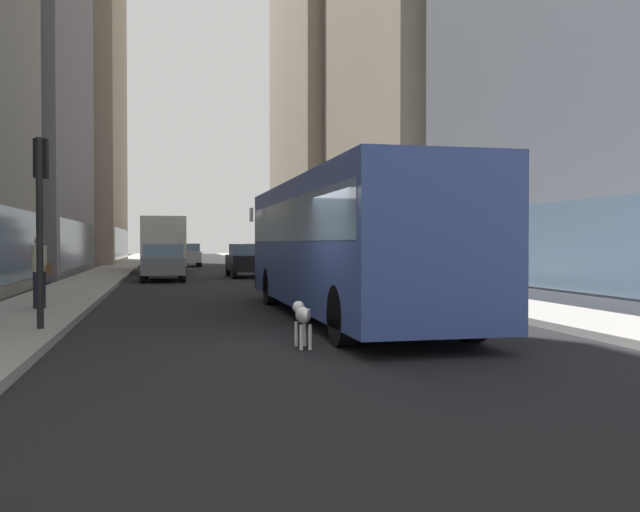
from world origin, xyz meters
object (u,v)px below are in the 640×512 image
Objects in this scene: transit_bus at (344,238)px; dalmatian_dog at (302,316)px; car_silver_sedan at (187,255)px; traffic_light_near at (40,201)px; car_black_suv at (247,260)px; pedestrian_with_handbag at (40,271)px; car_white_van at (323,267)px; box_truck at (164,243)px; car_blue_hatchback at (259,257)px; car_grey_wagon at (163,262)px; car_red_coupe at (164,254)px.

transit_bus is 11.98× the size of dalmatian_dog.
car_silver_sedan is 36.59m from traffic_light_near.
car_black_suv is 16.12m from car_silver_sedan.
transit_bus is 6.39m from traffic_light_near.
traffic_light_near is (0.69, -3.99, 1.42)m from pedestrian_with_handbag.
car_white_van is 0.54× the size of box_truck.
car_blue_hatchback is (4.00, -8.57, 0.00)m from car_silver_sedan.
car_grey_wagon is at bearing -94.98° from car_silver_sedan.
car_white_van reaches higher than dalmatian_dog.
pedestrian_with_handbag is (-8.39, -6.82, 0.19)m from car_white_van.
car_red_coupe is 15.74m from car_blue_hatchback.
car_blue_hatchback is at bearing 83.60° from dalmatian_dog.
car_red_coupe is 2.69× the size of pedestrian_with_handbag.
car_silver_sedan is at bearing 90.92° from dalmatian_dog.
car_black_suv is at bearing -79.73° from car_red_coupe.
car_silver_sedan is 2.37× the size of pedestrian_with_handbag.
car_blue_hatchback is 2.68× the size of pedestrian_with_handbag.
car_blue_hatchback is at bearing -64.98° from car_silver_sedan.
car_white_van is 2.40× the size of pedestrian_with_handbag.
car_black_suv is at bearing 73.37° from traffic_light_near.
car_grey_wagon is at bearing 83.34° from traffic_light_near.
car_black_suv and car_white_van have the same top height.
car_grey_wagon is 4.58× the size of dalmatian_dog.
transit_bus is at bearing -84.39° from car_red_coupe.
car_black_suv is at bearing 85.53° from dalmatian_dog.
car_red_coupe is (-5.60, 31.69, 0.00)m from car_white_van.
dalmatian_dog is at bearing -83.77° from car_grey_wagon.
box_truck is 22.42m from pedestrian_with_handbag.
car_red_coupe is at bearing 90.00° from box_truck.
traffic_light_near is at bearing -106.63° from car_black_suv.
car_white_van is at bearing -70.03° from box_truck.
transit_bus reaches higher than dalmatian_dog.
car_black_suv is at bearing 31.27° from car_grey_wagon.
transit_bus reaches higher than car_silver_sedan.
dalmatian_dog is (2.22, -28.55, -1.15)m from box_truck.
car_silver_sedan reaches higher than dalmatian_dog.
dalmatian_dog is (0.62, -38.69, -0.31)m from car_silver_sedan.
car_blue_hatchback is (1.60, 26.02, -0.95)m from transit_bus.
car_silver_sedan is 0.53× the size of box_truck.
car_blue_hatchback is (1.60, 7.37, 0.00)m from car_black_suv.
car_black_suv is 22.44m from car_red_coupe.
traffic_light_near reaches higher than transit_bus.
car_red_coupe is (-4.00, 22.08, 0.00)m from car_black_suv.
transit_bus is 2.84× the size of car_white_van.
box_truck reaches higher than car_silver_sedan.
car_blue_hatchback is (5.60, 9.80, 0.00)m from car_grey_wagon.
dalmatian_dog is 0.57× the size of pedestrian_with_handbag.
transit_bus is 16.73m from car_grey_wagon.
car_blue_hatchback is 1.33× the size of traffic_light_near.
car_red_coupe is at bearing 104.61° from car_silver_sedan.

